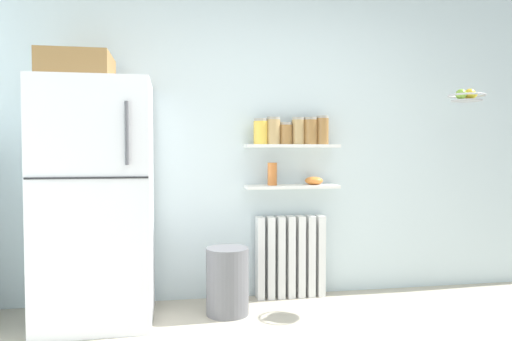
% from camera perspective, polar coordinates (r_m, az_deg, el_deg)
% --- Properties ---
extents(back_wall, '(7.04, 0.10, 2.60)m').
position_cam_1_polar(back_wall, '(3.95, 2.01, 3.93)').
color(back_wall, silver).
rests_on(back_wall, ground_plane).
extents(refrigerator, '(0.76, 0.75, 1.86)m').
position_cam_1_polar(refrigerator, '(3.51, -18.62, -2.91)').
color(refrigerator, silver).
rests_on(refrigerator, ground_plane).
extents(radiator, '(0.56, 0.12, 0.66)m').
position_cam_1_polar(radiator, '(3.95, 4.15, -10.25)').
color(radiator, white).
rests_on(radiator, ground_plane).
extents(wall_shelf_lower, '(0.75, 0.22, 0.02)m').
position_cam_1_polar(wall_shelf_lower, '(3.83, 4.29, -1.93)').
color(wall_shelf_lower, white).
extents(wall_shelf_upper, '(0.75, 0.22, 0.02)m').
position_cam_1_polar(wall_shelf_upper, '(3.82, 4.30, 2.95)').
color(wall_shelf_upper, white).
extents(storage_jar_0, '(0.11, 0.11, 0.20)m').
position_cam_1_polar(storage_jar_0, '(3.77, 0.56, 4.68)').
color(storage_jar_0, yellow).
rests_on(storage_jar_0, wall_shelf_upper).
extents(storage_jar_1, '(0.11, 0.11, 0.22)m').
position_cam_1_polar(storage_jar_1, '(3.79, 2.07, 4.76)').
color(storage_jar_1, tan).
rests_on(storage_jar_1, wall_shelf_upper).
extents(storage_jar_2, '(0.10, 0.10, 0.18)m').
position_cam_1_polar(storage_jar_2, '(3.81, 3.57, 4.44)').
color(storage_jar_2, olive).
rests_on(storage_jar_2, wall_shelf_upper).
extents(storage_jar_3, '(0.10, 0.10, 0.22)m').
position_cam_1_polar(storage_jar_3, '(3.84, 5.05, 4.73)').
color(storage_jar_3, tan).
rests_on(storage_jar_3, wall_shelf_upper).
extents(storage_jar_4, '(0.11, 0.11, 0.22)m').
position_cam_1_polar(storage_jar_4, '(3.86, 6.50, 4.72)').
color(storage_jar_4, olive).
rests_on(storage_jar_4, wall_shelf_upper).
extents(storage_jar_5, '(0.10, 0.10, 0.23)m').
position_cam_1_polar(storage_jar_5, '(3.89, 7.94, 4.79)').
color(storage_jar_5, olive).
rests_on(storage_jar_5, wall_shelf_upper).
extents(vase, '(0.08, 0.08, 0.18)m').
position_cam_1_polar(vase, '(3.79, 1.96, -0.42)').
color(vase, '#CC7033').
rests_on(vase, wall_shelf_lower).
extents(shelf_bowl, '(0.15, 0.15, 0.07)m').
position_cam_1_polar(shelf_bowl, '(3.88, 6.95, -1.22)').
color(shelf_bowl, orange).
rests_on(shelf_bowl, wall_shelf_lower).
extents(trash_bin, '(0.31, 0.31, 0.49)m').
position_cam_1_polar(trash_bin, '(3.57, -3.44, -13.07)').
color(trash_bin, slate).
rests_on(trash_bin, ground_plane).
extents(hanging_fruit_basket, '(0.28, 0.28, 0.10)m').
position_cam_1_polar(hanging_fruit_basket, '(4.05, 23.95, 8.17)').
color(hanging_fruit_basket, '#B2B2B7').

